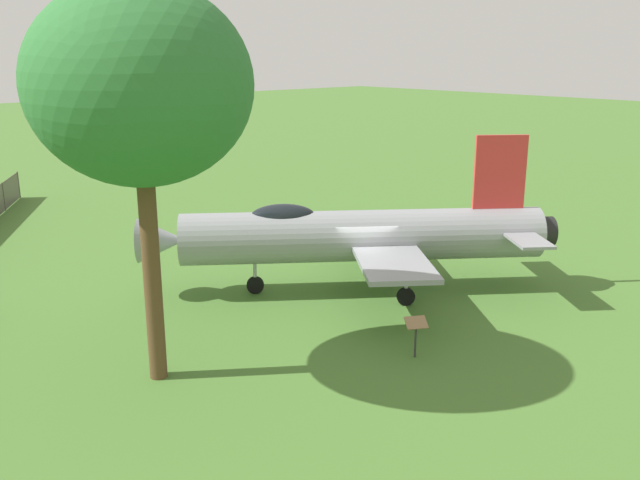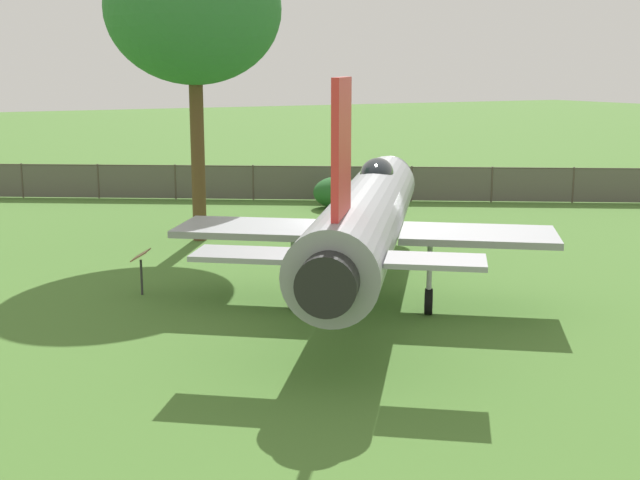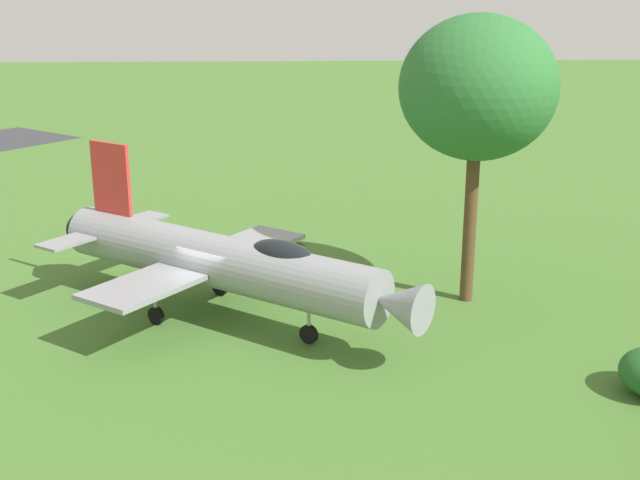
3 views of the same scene
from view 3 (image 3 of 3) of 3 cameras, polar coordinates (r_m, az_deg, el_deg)
The scene contains 4 objects.
ground_plane at distance 27.45m, azimuth -7.23°, elevation -5.39°, with size 200.00×200.00×0.00m, color #47722D.
display_jet at distance 26.50m, azimuth -6.78°, elevation -1.52°, with size 12.80×10.78×5.41m.
shade_tree at distance 27.39m, azimuth 11.04°, elevation 10.41°, with size 5.17×5.62×9.80m.
info_plaque at distance 31.62m, azimuth -1.58°, elevation -0.51°, with size 0.72×0.64×1.14m.
Camera 3 is at (-2.32, 25.25, 10.51)m, focal length 45.47 mm.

